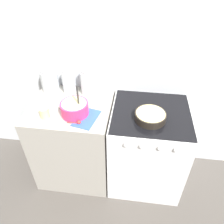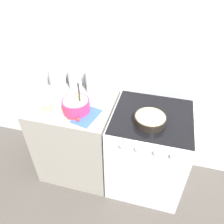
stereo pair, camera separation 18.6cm
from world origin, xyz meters
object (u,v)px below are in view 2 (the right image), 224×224
object	(u,v)px
storage_jar_middle	(75,80)
stove	(148,151)
baking_pan	(150,119)
storage_jar_left	(57,78)
storage_jar_right	(94,82)
tin_can	(47,108)
mixing_bowl	(76,105)

from	to	relation	value
storage_jar_middle	stove	bearing A→B (deg)	-15.98
baking_pan	storage_jar_left	distance (m)	1.05
storage_jar_left	storage_jar_right	distance (m)	0.39
stove	tin_can	world-z (taller)	tin_can
baking_pan	tin_can	world-z (taller)	tin_can
storage_jar_middle	storage_jar_right	world-z (taller)	storage_jar_right
storage_jar_right	baking_pan	bearing A→B (deg)	-29.04
mixing_bowl	storage_jar_middle	xyz separation A→B (m)	(-0.14, 0.34, 0.04)
stove	storage_jar_left	xyz separation A→B (m)	(-1.01, 0.23, 0.56)
stove	tin_can	size ratio (longest dim) A/B	10.20
stove	tin_can	xyz separation A→B (m)	(-0.91, -0.19, 0.51)
mixing_bowl	storage_jar_right	size ratio (longest dim) A/B	1.13
stove	tin_can	distance (m)	1.06
storage_jar_left	storage_jar_middle	world-z (taller)	storage_jar_middle
mixing_bowl	storage_jar_right	world-z (taller)	mixing_bowl
stove	baking_pan	xyz separation A→B (m)	(-0.02, -0.10, 0.50)
storage_jar_left	tin_can	world-z (taller)	storage_jar_left
stove	storage_jar_right	bearing A→B (deg)	159.27
stove	mixing_bowl	bearing A→B (deg)	-170.61
baking_pan	storage_jar_right	distance (m)	0.69
stove	storage_jar_middle	distance (m)	1.02
storage_jar_left	storage_jar_right	world-z (taller)	storage_jar_right
storage_jar_middle	storage_jar_left	bearing A→B (deg)	180.00
storage_jar_middle	tin_can	bearing A→B (deg)	-103.93
storage_jar_right	tin_can	world-z (taller)	storage_jar_right
stove	storage_jar_left	size ratio (longest dim) A/B	3.91
stove	storage_jar_middle	xyz separation A→B (m)	(-0.81, 0.23, 0.57)
storage_jar_right	tin_can	distance (m)	0.52
stove	storage_jar_left	distance (m)	1.18
storage_jar_right	tin_can	bearing A→B (deg)	-125.79
mixing_bowl	baking_pan	size ratio (longest dim) A/B	1.10
baking_pan	storage_jar_middle	xyz separation A→B (m)	(-0.79, 0.33, 0.07)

